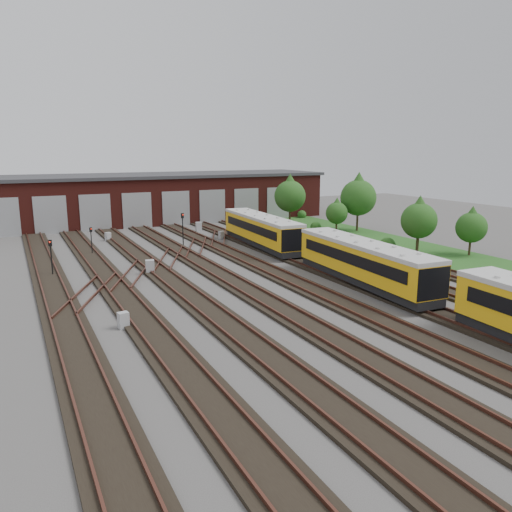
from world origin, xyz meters
name	(u,v)px	position (x,y,z in m)	size (l,w,h in m)	color
ground	(289,296)	(0.00, 0.00, 0.00)	(120.00, 120.00, 0.00)	#43403E
track_network	(282,293)	(-0.17, 0.59, 0.11)	(30.40, 70.00, 0.33)	black
maintenance_shed	(141,198)	(-0.01, 39.97, 3.20)	(51.00, 12.50, 6.35)	#531914
grass_verge	(402,246)	(19.00, 10.00, 0.03)	(8.00, 55.00, 0.05)	#1F4F1A
metro_train	(363,262)	(6.00, -0.21, 1.81)	(3.33, 46.11, 2.89)	black
signal_mast_0	(51,253)	(-13.66, 12.76, 1.85)	(0.28, 0.27, 2.86)	black
signal_mast_1	(91,237)	(-9.66, 19.73, 1.66)	(0.25, 0.24, 2.58)	black
signal_mast_2	(183,225)	(-0.70, 20.08, 2.14)	(0.30, 0.28, 3.36)	black
signal_mast_3	(322,247)	(6.90, 6.40, 1.65)	(0.22, 0.21, 2.55)	black
relay_cabinet_0	(123,320)	(-11.19, -1.30, 0.46)	(0.55, 0.46, 0.92)	#A7A9AC
relay_cabinet_1	(108,237)	(-6.98, 26.54, 0.45)	(0.55, 0.45, 0.91)	#A7A9AC
relay_cabinet_2	(150,267)	(-6.71, 10.13, 0.56)	(0.67, 0.56, 1.12)	#A7A9AC
relay_cabinet_3	(199,227)	(3.88, 28.10, 0.57)	(0.68, 0.57, 1.14)	#A7A9AC
relay_cabinet_4	(221,235)	(4.29, 22.04, 0.44)	(0.53, 0.44, 0.89)	#A7A9AC
tree_0	(290,192)	(16.05, 27.42, 4.26)	(4.00, 4.00, 6.63)	#342817
tree_1	(337,210)	(17.77, 19.58, 2.71)	(2.55, 2.55, 4.22)	#342817
tree_2	(358,193)	(21.02, 19.90, 4.53)	(4.25, 4.25, 7.04)	#342817
tree_3	(419,216)	(17.87, 6.74, 3.52)	(3.31, 3.31, 5.49)	#342817
tree_4	(472,224)	(21.49, 3.85, 2.97)	(2.79, 2.79, 4.62)	#342817
bush_0	(387,243)	(16.00, 8.74, 0.80)	(1.59, 1.59, 1.59)	#1D4714
bush_1	(316,226)	(16.65, 22.21, 0.66)	(1.31, 1.31, 1.31)	#1D4714
bush_2	(302,213)	(21.37, 33.08, 0.64)	(1.28, 1.28, 1.28)	#1D4714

